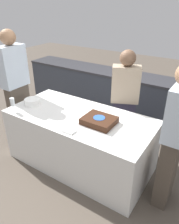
{
  "coord_description": "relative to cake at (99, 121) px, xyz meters",
  "views": [
    {
      "loc": [
        1.49,
        -2.03,
        2.15
      ],
      "look_at": [
        0.16,
        0.0,
        0.88
      ],
      "focal_mm": 35.0,
      "sensor_mm": 36.0,
      "label": 1
    }
  ],
  "objects": [
    {
      "name": "side_plate_near_cake",
      "position": [
        0.0,
        0.32,
        -0.04
      ],
      "size": [
        0.18,
        0.18,
        0.0
      ],
      "color": "white",
      "rests_on": "dining_table"
    },
    {
      "name": "plate_stack",
      "position": [
        -1.08,
        -0.07,
        0.01
      ],
      "size": [
        0.22,
        0.22,
        0.09
      ],
      "color": "white",
      "rests_on": "dining_table"
    },
    {
      "name": "cake",
      "position": [
        0.0,
        0.0,
        0.0
      ],
      "size": [
        0.42,
        0.36,
        0.08
      ],
      "color": "#B7B2AD",
      "rests_on": "dining_table"
    },
    {
      "name": "wine_glass",
      "position": [
        -1.14,
        -0.35,
        0.09
      ],
      "size": [
        0.07,
        0.07,
        0.19
      ],
      "color": "white",
      "rests_on": "dining_table"
    },
    {
      "name": "person_cutting_cake",
      "position": [
        0.0,
        0.72,
        -0.01
      ],
      "size": [
        0.44,
        0.35,
        1.55
      ],
      "rotation": [
        0.0,
        0.0,
        -2.71
      ],
      "color": "#383347",
      "rests_on": "ground_plane"
    },
    {
      "name": "person_seated_left",
      "position": [
        -1.52,
        0.03,
        0.11
      ],
      "size": [
        0.22,
        0.41,
        1.78
      ],
      "rotation": [
        0.0,
        0.0,
        1.57
      ],
      "color": "#4C4238",
      "rests_on": "ground_plane"
    },
    {
      "name": "person_seated_right",
      "position": [
        0.88,
        0.03,
        0.05
      ],
      "size": [
        0.22,
        0.4,
        1.66
      ],
      "rotation": [
        0.0,
        0.0,
        -1.57
      ],
      "color": "#4C4238",
      "rests_on": "ground_plane"
    },
    {
      "name": "back_counter",
      "position": [
        -0.32,
        1.58,
        -0.36
      ],
      "size": [
        4.4,
        0.58,
        0.92
      ],
      "color": "#333842",
      "rests_on": "ground_plane"
    },
    {
      "name": "dining_table",
      "position": [
        -0.32,
        0.03,
        -0.43
      ],
      "size": [
        1.96,
        0.95,
        0.78
      ],
      "color": "silver",
      "rests_on": "ground_plane"
    },
    {
      "name": "ground_plane",
      "position": [
        -0.32,
        0.03,
        -0.82
      ],
      "size": [
        14.0,
        14.0,
        0.0
      ],
      "primitive_type": "plane",
      "color": "brown"
    },
    {
      "name": "utensil_pile",
      "position": [
        -0.19,
        -0.35,
        -0.03
      ],
      "size": [
        0.15,
        0.1,
        0.02
      ],
      "color": "white",
      "rests_on": "dining_table"
    }
  ]
}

